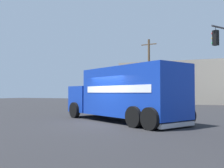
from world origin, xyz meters
TOP-DOWN VIEW (x-y plane):
  - ground_plane at (0.00, 0.00)m, footprint 100.00×100.00m
  - delivery_truck at (0.72, 1.27)m, footprint 8.42×6.55m
  - utility_pole at (-2.60, 21.70)m, footprint 2.20×0.42m
  - building_backdrop at (2.47, 26.28)m, footprint 20.18×6.00m

SIDE VIEW (x-z plane):
  - ground_plane at x=0.00m, z-range 0.00..0.00m
  - delivery_truck at x=0.72m, z-range 0.06..3.07m
  - building_backdrop at x=2.47m, z-range 0.00..6.09m
  - utility_pole at x=-2.60m, z-range 0.14..9.11m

